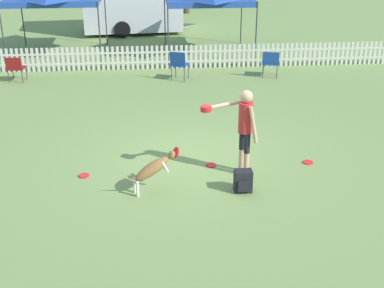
# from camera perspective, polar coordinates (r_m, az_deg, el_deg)

# --- Properties ---
(ground_plane) EXTENTS (240.00, 240.00, 0.00)m
(ground_plane) POSITION_cam_1_polar(r_m,az_deg,el_deg) (11.37, 0.05, -1.69)
(ground_plane) COLOR olive
(handler_person) EXTENTS (1.11, 0.44, 1.74)m
(handler_person) POSITION_cam_1_polar(r_m,az_deg,el_deg) (10.40, 5.47, 2.35)
(handler_person) COLOR tan
(handler_person) RESTS_ON ground_plane
(leaping_dog) EXTENTS (1.14, 0.51, 0.82)m
(leaping_dog) POSITION_cam_1_polar(r_m,az_deg,el_deg) (9.94, -4.11, -2.58)
(leaping_dog) COLOR olive
(leaping_dog) RESTS_ON ground_plane
(frisbee_near_handler) EXTENTS (0.22, 0.22, 0.02)m
(frisbee_near_handler) POSITION_cam_1_polar(r_m,az_deg,el_deg) (11.49, 12.28, -1.92)
(frisbee_near_handler) COLOR red
(frisbee_near_handler) RESTS_ON ground_plane
(frisbee_near_dog) EXTENTS (0.22, 0.22, 0.02)m
(frisbee_near_dog) POSITION_cam_1_polar(r_m,az_deg,el_deg) (11.11, 2.03, -2.27)
(frisbee_near_dog) COLOR red
(frisbee_near_dog) RESTS_ON ground_plane
(frisbee_midfield) EXTENTS (0.22, 0.22, 0.02)m
(frisbee_midfield) POSITION_cam_1_polar(r_m,az_deg,el_deg) (10.89, -11.45, -3.33)
(frisbee_midfield) COLOR red
(frisbee_midfield) RESTS_ON ground_plane
(backpack_on_grass) EXTENTS (0.33, 0.27, 0.43)m
(backpack_on_grass) POSITION_cam_1_polar(r_m,az_deg,el_deg) (10.07, 5.47, -3.97)
(backpack_on_grass) COLOR black
(backpack_on_grass) RESTS_ON ground_plane
(picket_fence) EXTENTS (21.74, 0.04, 0.79)m
(picket_fence) POSITION_cam_1_polar(r_m,az_deg,el_deg) (18.02, -1.91, 9.27)
(picket_fence) COLOR beige
(picket_fence) RESTS_ON ground_plane
(folding_chair_blue_left) EXTENTS (0.55, 0.56, 0.80)m
(folding_chair_blue_left) POSITION_cam_1_polar(r_m,az_deg,el_deg) (17.39, -18.32, 7.83)
(folding_chair_blue_left) COLOR #333338
(folding_chair_blue_left) RESTS_ON ground_plane
(folding_chair_center) EXTENTS (0.64, 0.66, 0.93)m
(folding_chair_center) POSITION_cam_1_polar(r_m,az_deg,el_deg) (16.65, -1.41, 8.65)
(folding_chair_center) COLOR #333338
(folding_chair_center) RESTS_ON ground_plane
(folding_chair_green_right) EXTENTS (0.63, 0.64, 0.85)m
(folding_chair_green_right) POSITION_cam_1_polar(r_m,az_deg,el_deg) (17.18, 8.38, 8.69)
(folding_chair_green_right) COLOR #333338
(folding_chair_green_right) RESTS_ON ground_plane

